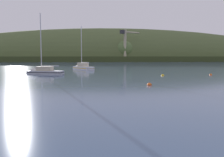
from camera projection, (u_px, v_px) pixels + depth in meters
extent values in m
cube|color=#35401E|center=(121.00, 59.00, 197.22)|extent=(422.52, 84.24, 3.81)
ellipsoid|color=#4C5B33|center=(112.00, 61.00, 216.87)|extent=(339.85, 94.63, 54.97)
sphere|color=#56703D|center=(124.00, 50.00, 187.21)|extent=(13.63, 13.63, 13.63)
cube|color=#4C4C51|center=(125.00, 60.00, 182.25)|extent=(6.36, 6.36, 2.00)
cylinder|color=#BCB293|center=(125.00, 44.00, 181.21)|extent=(2.10, 2.10, 20.96)
cylinder|color=#BCB293|center=(131.00, 32.00, 183.56)|extent=(12.71, 8.61, 1.15)
cube|color=#333338|center=(122.00, 32.00, 179.00)|extent=(3.50, 3.70, 2.52)
cube|color=white|center=(83.00, 69.00, 77.37)|extent=(7.11, 8.19, 1.65)
cone|color=white|center=(77.00, 69.00, 80.54)|extent=(3.45, 3.28, 2.80)
cube|color=gold|center=(83.00, 68.00, 77.34)|extent=(7.13, 8.21, 0.18)
cube|color=#BCB299|center=(83.00, 65.00, 77.40)|extent=(3.74, 4.09, 1.17)
cylinder|color=silver|center=(81.00, 46.00, 77.53)|extent=(0.20, 0.20, 12.39)
cylinder|color=silver|center=(85.00, 62.00, 76.31)|extent=(2.63, 3.49, 0.16)
cube|color=#ADB2BC|center=(46.00, 74.00, 58.31)|extent=(8.45, 4.44, 1.33)
cone|color=#ADB2BC|center=(30.00, 73.00, 59.05)|extent=(2.53, 3.09, 2.74)
cube|color=black|center=(46.00, 72.00, 58.29)|extent=(8.46, 4.46, 0.16)
cube|color=#BCB299|center=(45.00, 69.00, 58.25)|extent=(3.94, 2.64, 0.99)
cylinder|color=silver|center=(41.00, 42.00, 57.84)|extent=(0.20, 0.20, 13.19)
cylinder|color=silver|center=(50.00, 66.00, 57.95)|extent=(4.16, 1.02, 0.16)
sphere|color=yellow|center=(163.00, 76.00, 53.92)|extent=(0.65, 0.65, 0.65)
cylinder|color=black|center=(163.00, 74.00, 53.89)|extent=(0.04, 0.04, 0.08)
sphere|color=#EA5B19|center=(211.00, 75.00, 55.65)|extent=(0.60, 0.60, 0.60)
cylinder|color=black|center=(211.00, 73.00, 55.62)|extent=(0.04, 0.04, 0.08)
sphere|color=#EA5B19|center=(149.00, 85.00, 36.29)|extent=(0.73, 0.73, 0.73)
cylinder|color=black|center=(149.00, 83.00, 36.25)|extent=(0.04, 0.04, 0.08)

